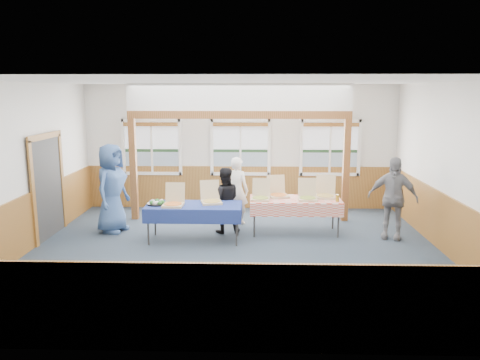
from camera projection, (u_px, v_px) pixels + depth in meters
The scene contains 31 objects.
floor at pixel (235, 252), 8.94m from camera, with size 8.00×8.00×0.00m, color #26303D.
ceiling at pixel (235, 81), 8.34m from camera, with size 8.00×8.00×0.00m, color white.
wall_back at pixel (240, 147), 12.08m from camera, with size 8.00×8.00×0.00m, color silver.
wall_front at pixel (223, 221), 5.20m from camera, with size 8.00×8.00×0.00m, color silver.
wall_left at pixel (22, 168), 8.76m from camera, with size 8.00×8.00×0.00m, color silver.
wall_right at pixel (454, 171), 8.53m from camera, with size 8.00×8.00×0.00m, color silver.
wainscot_back at pixel (240, 187), 12.25m from camera, with size 7.98×0.05×1.10m, color brown.
wainscot_front at pixel (224, 308), 5.43m from camera, with size 7.98×0.05×1.10m, color brown.
wainscot_left at pixel (28, 222), 8.95m from camera, with size 0.05×6.98×1.10m, color brown.
wainscot_right at pixel (448, 226), 8.72m from camera, with size 0.05×6.98×1.10m, color brown.
cased_opening at pixel (47, 187), 9.74m from camera, with size 0.06×1.30×2.10m, color #313131.
window_left at pixel (152, 144), 12.09m from camera, with size 1.56×0.10×1.46m.
window_mid at pixel (240, 144), 12.02m from camera, with size 1.56×0.10×1.46m.
window_right at pixel (330, 145), 11.96m from camera, with size 1.56×0.10×1.46m.
post_left at pixel (133, 170), 11.05m from camera, with size 0.15×0.15×2.40m, color brown.
post_right at pixel (346, 171), 10.90m from camera, with size 0.15×0.15×2.40m, color brown.
cross_beam at pixel (239, 115), 10.73m from camera, with size 5.15×0.18×0.18m, color brown.
table_left at pixel (194, 207), 9.50m from camera, with size 2.11×1.62×0.76m.
table_right at pixel (295, 201), 10.03m from camera, with size 2.11×1.56×0.76m.
pizza_box_a at pixel (173, 203), 9.38m from camera, with size 0.41×0.50×0.43m.
pizza_box_b at pixel (211, 200), 9.63m from camera, with size 0.50×0.57×0.44m.
pizza_box_c at pixel (261, 196), 9.93m from camera, with size 0.43×0.50×0.42m.
pizza_box_d at pixel (278, 194), 10.20m from camera, with size 0.50×0.57×0.44m.
pizza_box_e at pixel (308, 197), 9.92m from camera, with size 0.41×0.49×0.43m.
pizza_box_f at pixel (325, 194), 10.12m from camera, with size 0.50×0.58×0.46m.
veggie_tray at pixel (157, 203), 9.51m from camera, with size 0.41×0.41×0.09m.
drink_glass at pixel (337, 198), 9.73m from camera, with size 0.07×0.07×0.15m, color #AA7D1C.
woman_white at pixel (237, 190), 10.75m from camera, with size 0.57×0.37×1.56m, color silver.
woman_black at pixel (224, 200), 10.06m from camera, with size 0.69×0.54×1.43m, color black.
man_blue at pixel (112, 188), 10.08m from camera, with size 0.94×0.61×1.93m, color #38578C.
person_grey at pixel (393, 198), 9.63m from camera, with size 1.00×0.42×1.71m, color gray.
Camera 1 is at (0.34, -8.52, 3.03)m, focal length 35.00 mm.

